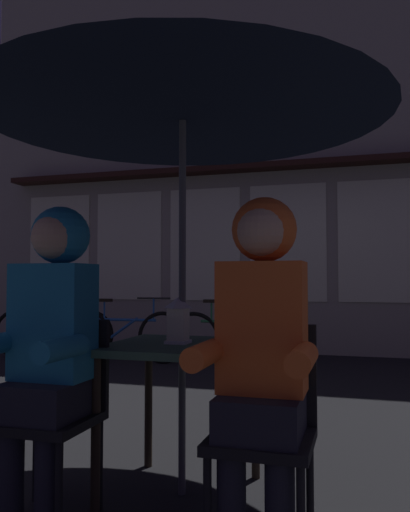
% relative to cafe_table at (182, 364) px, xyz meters
% --- Properties ---
extents(ground_plane, '(60.00, 60.00, 0.00)m').
position_rel_cafe_table_xyz_m(ground_plane, '(0.00, 0.00, -0.64)').
color(ground_plane, black).
extents(cafe_table, '(0.72, 0.72, 0.74)m').
position_rel_cafe_table_xyz_m(cafe_table, '(0.00, 0.00, 0.00)').
color(cafe_table, '#42664C').
rests_on(cafe_table, ground_plane).
extents(patio_umbrella, '(2.10, 2.10, 2.31)m').
position_rel_cafe_table_xyz_m(patio_umbrella, '(0.00, 0.00, 1.42)').
color(patio_umbrella, '#4C4C51').
rests_on(patio_umbrella, ground_plane).
extents(lantern, '(0.11, 0.11, 0.23)m').
position_rel_cafe_table_xyz_m(lantern, '(-0.02, -0.01, 0.22)').
color(lantern, white).
rests_on(lantern, cafe_table).
extents(chair_left, '(0.40, 0.40, 0.87)m').
position_rel_cafe_table_xyz_m(chair_left, '(-0.48, -0.37, -0.15)').
color(chair_left, black).
rests_on(chair_left, ground_plane).
extents(chair_right, '(0.40, 0.40, 0.87)m').
position_rel_cafe_table_xyz_m(chair_right, '(0.48, -0.37, -0.15)').
color(chair_right, black).
rests_on(chair_right, ground_plane).
extents(person_left_hooded, '(0.45, 0.56, 1.40)m').
position_rel_cafe_table_xyz_m(person_left_hooded, '(-0.48, -0.43, 0.21)').
color(person_left_hooded, black).
rests_on(person_left_hooded, ground_plane).
extents(person_right_hooded, '(0.45, 0.56, 1.40)m').
position_rel_cafe_table_xyz_m(person_right_hooded, '(0.48, -0.43, 0.21)').
color(person_right_hooded, black).
rests_on(person_right_hooded, ground_plane).
extents(shopfront_building, '(10.00, 0.93, 6.20)m').
position_rel_cafe_table_xyz_m(shopfront_building, '(-0.15, 5.39, 2.45)').
color(shopfront_building, '#9E9389').
rests_on(shopfront_building, ground_plane).
extents(bicycle_nearest, '(1.66, 0.36, 0.84)m').
position_rel_cafe_table_xyz_m(bicycle_nearest, '(-3.14, 3.72, -0.29)').
color(bicycle_nearest, black).
rests_on(bicycle_nearest, ground_plane).
extents(bicycle_second, '(1.68, 0.17, 0.84)m').
position_rel_cafe_table_xyz_m(bicycle_second, '(-2.07, 3.70, -0.29)').
color(bicycle_second, black).
rests_on(bicycle_second, ground_plane).
extents(bicycle_third, '(1.67, 0.27, 0.84)m').
position_rel_cafe_table_xyz_m(bicycle_third, '(-0.65, 3.83, -0.29)').
color(bicycle_third, black).
rests_on(bicycle_third, ground_plane).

